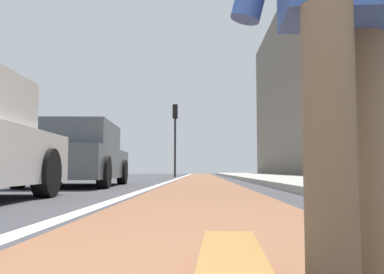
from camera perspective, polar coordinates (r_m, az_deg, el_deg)
ground_plane at (r=10.36m, az=1.34°, el=-6.59°), size 80.00×80.00×0.00m
bike_lane_paint at (r=24.36m, az=1.28°, el=-5.41°), size 56.00×1.88×0.00m
lane_stripe_white at (r=20.39m, az=-1.79°, el=-5.57°), size 52.00×0.16×0.01m
sidewalk_curb at (r=18.62m, az=10.85°, el=-5.40°), size 52.00×3.20×0.13m
building_facade at (r=23.89m, az=16.49°, el=9.46°), size 40.00×1.20×12.15m
skateboard at (r=1.42m, az=5.34°, el=-15.73°), size 0.85×0.24×0.11m
parked_car_mid at (r=10.41m, az=-15.21°, el=-2.45°), size 4.53×2.14×1.49m
traffic_light at (r=23.99m, az=-2.30°, el=1.41°), size 0.33×0.28×4.12m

